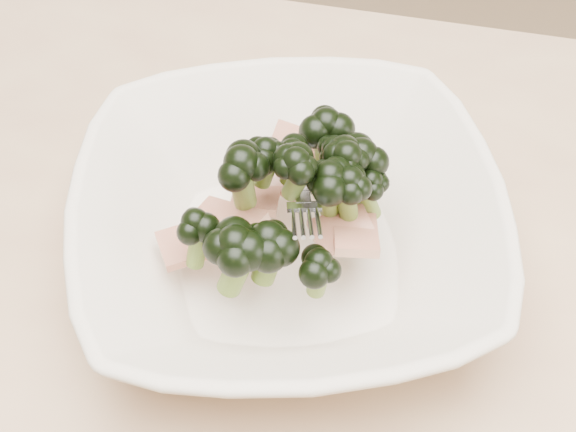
# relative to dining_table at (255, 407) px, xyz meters

# --- Properties ---
(dining_table) EXTENTS (1.20, 0.80, 0.75)m
(dining_table) POSITION_rel_dining_table_xyz_m (0.00, 0.00, 0.00)
(dining_table) COLOR tan
(dining_table) RESTS_ON ground
(broccoli_dish) EXTENTS (0.38, 0.38, 0.12)m
(broccoli_dish) POSITION_rel_dining_table_xyz_m (0.01, 0.07, 0.14)
(broccoli_dish) COLOR beige
(broccoli_dish) RESTS_ON dining_table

